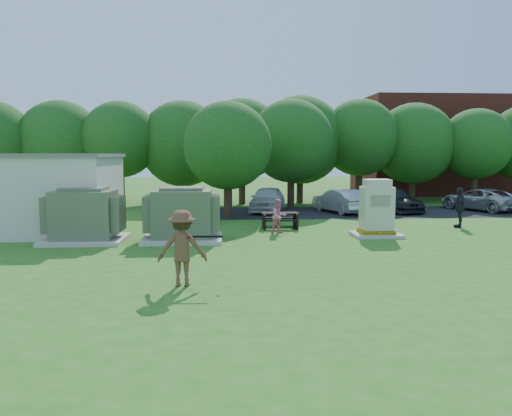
{
  "coord_description": "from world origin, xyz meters",
  "views": [
    {
      "loc": [
        -1.19,
        -14.67,
        3.3
      ],
      "look_at": [
        0.0,
        4.0,
        1.3
      ],
      "focal_mm": 35.0,
      "sensor_mm": 36.0,
      "label": 1
    }
  ],
  "objects": [
    {
      "name": "generator_cabinet",
      "position": [
        4.96,
        5.04,
        1.01
      ],
      "size": [
        1.9,
        1.56,
        2.32
      ],
      "color": "beige",
      "rests_on": "ground"
    },
    {
      "name": "batting_equipment",
      "position": [
        -1.67,
        -2.28,
        1.21
      ],
      "size": [
        1.23,
        0.4,
        0.37
      ],
      "color": "black",
      "rests_on": "ground"
    },
    {
      "name": "car_white",
      "position": [
        1.31,
        14.01,
        0.74
      ],
      "size": [
        2.64,
        4.61,
        1.48
      ],
      "primitive_type": "imported",
      "rotation": [
        0.0,
        0.0,
        -0.22
      ],
      "color": "silver",
      "rests_on": "ground"
    },
    {
      "name": "ground",
      "position": [
        0.0,
        0.0,
        0.0
      ],
      "size": [
        120.0,
        120.0,
        0.0
      ],
      "primitive_type": "plane",
      "color": "#2D6619",
      "rests_on": "ground"
    },
    {
      "name": "car_silver_b",
      "position": [
        14.02,
        14.01,
        0.65
      ],
      "size": [
        3.88,
        5.17,
        1.31
      ],
      "primitive_type": "imported",
      "rotation": [
        0.0,
        0.0,
        3.56
      ],
      "color": "#B2B2B6",
      "rests_on": "ground"
    },
    {
      "name": "transformer_right",
      "position": [
        -2.8,
        4.5,
        0.97
      ],
      "size": [
        3.0,
        2.4,
        2.07
      ],
      "color": "beige",
      "rests_on": "ground"
    },
    {
      "name": "batter",
      "position": [
        -2.26,
        -2.23,
        0.96
      ],
      "size": [
        1.25,
        0.73,
        1.93
      ],
      "primitive_type": "imported",
      "rotation": [
        0.0,
        0.0,
        3.15
      ],
      "color": "brown",
      "rests_on": "ground"
    },
    {
      "name": "car_dark",
      "position": [
        8.6,
        13.84,
        0.68
      ],
      "size": [
        3.0,
        5.04,
        1.37
      ],
      "primitive_type": "imported",
      "rotation": [
        0.0,
        0.0,
        0.25
      ],
      "color": "black",
      "rests_on": "ground"
    },
    {
      "name": "picnic_table",
      "position": [
        1.3,
        7.48,
        0.45
      ],
      "size": [
        1.67,
        1.25,
        0.71
      ],
      "color": "black",
      "rests_on": "ground"
    },
    {
      "name": "person_walking_right",
      "position": [
        9.47,
        7.19,
        0.92
      ],
      "size": [
        0.82,
        1.16,
        1.83
      ],
      "primitive_type": "imported",
      "rotation": [
        0.0,
        0.0,
        4.32
      ],
      "color": "black",
      "rests_on": "ground"
    },
    {
      "name": "parking_strip",
      "position": [
        7.0,
        13.5,
        0.01
      ],
      "size": [
        20.0,
        6.0,
        0.01
      ],
      "primitive_type": "cube",
      "color": "#232326",
      "rests_on": "ground"
    },
    {
      "name": "brick_building",
      "position": [
        18.0,
        27.0,
        4.0
      ],
      "size": [
        15.0,
        8.0,
        8.0
      ],
      "primitive_type": "cube",
      "color": "maroon",
      "rests_on": "ground"
    },
    {
      "name": "person_at_picnic",
      "position": [
        1.09,
        6.02,
        0.73
      ],
      "size": [
        0.89,
        0.82,
        1.47
      ],
      "primitive_type": "imported",
      "rotation": [
        0.0,
        0.0,
        0.49
      ],
      "color": "pink",
      "rests_on": "ground"
    },
    {
      "name": "car_silver_a",
      "position": [
        5.38,
        13.24,
        0.68
      ],
      "size": [
        2.68,
        4.34,
        1.35
      ],
      "primitive_type": "imported",
      "rotation": [
        0.0,
        0.0,
        3.47
      ],
      "color": "#BABABF",
      "rests_on": "ground"
    },
    {
      "name": "tree_row",
      "position": [
        1.75,
        18.5,
        4.15
      ],
      "size": [
        41.3,
        13.3,
        7.3
      ],
      "color": "#47301E",
      "rests_on": "ground"
    },
    {
      "name": "transformer_left",
      "position": [
        -6.5,
        4.5,
        0.97
      ],
      "size": [
        3.0,
        2.4,
        2.07
      ],
      "color": "beige",
      "rests_on": "ground"
    }
  ]
}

